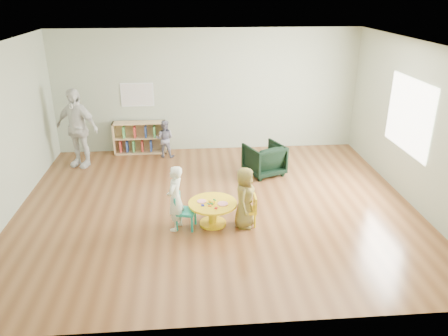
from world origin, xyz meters
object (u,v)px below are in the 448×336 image
activity_table (213,209)px  bookshelf (139,138)px  child_right (245,198)px  toddler (165,139)px  adult_caretaker (77,128)px  armchair (264,159)px  kid_chair_left (183,210)px  kid_chair_right (250,209)px  child_left (175,198)px

activity_table → bookshelf: size_ratio=0.66×
child_right → toddler: (-1.42, 3.28, -0.08)m
bookshelf → child_right: size_ratio=1.17×
adult_caretaker → activity_table: bearing=-22.4°
bookshelf → armchair: bearing=-29.4°
kid_chair_left → kid_chair_right: size_ratio=1.12×
bookshelf → kid_chair_right: bearing=-59.4°
armchair → toddler: 2.41m
kid_chair_right → bookshelf: size_ratio=0.43×
kid_chair_right → bookshelf: (-2.11, 3.57, 0.09)m
activity_table → toddler: 3.31m
adult_caretaker → armchair: bearing=11.7°
armchair → kid_chair_left: bearing=28.4°
activity_table → kid_chair_right: 0.60m
child_left → kid_chair_left: bearing=123.1°
bookshelf → toddler: (0.61, -0.33, 0.07)m
armchair → adult_caretaker: adult_caretaker is taller
kid_chair_right → toddler: toddler is taller
child_right → kid_chair_right: bearing=-49.0°
activity_table → adult_caretaker: (-2.72, 2.81, 0.58)m
armchair → toddler: size_ratio=0.84×
kid_chair_right → adult_caretaker: (-3.32, 2.87, 0.57)m
bookshelf → child_left: bearing=-75.8°
child_right → toddler: child_right is taller
kid_chair_left → bookshelf: bookshelf is taller
child_left → adult_caretaker: adult_caretaker is taller
bookshelf → child_left: size_ratio=1.11×
activity_table → child_left: size_ratio=0.73×
activity_table → adult_caretaker: bearing=134.1°
kid_chair_right → activity_table: bearing=84.8°
child_left → adult_caretaker: size_ratio=0.64×
kid_chair_left → adult_caretaker: size_ratio=0.34×
bookshelf → toddler: 0.69m
bookshelf → adult_caretaker: bearing=-149.7°
activity_table → adult_caretaker: 3.95m
kid_chair_left → child_left: child_left is taller
kid_chair_left → toddler: (-0.43, 3.25, 0.12)m
bookshelf → toddler: toddler is taller
adult_caretaker → child_right: bearing=-18.5°
kid_chair_right → armchair: bearing=-15.5°
child_right → activity_table: bearing=96.7°
kid_chair_left → kid_chair_right: kid_chair_left is taller
activity_table → toddler: (-0.91, 3.18, 0.16)m
bookshelf → adult_caretaker: (-1.21, -0.71, 0.49)m
activity_table → kid_chair_right: bearing=-5.6°
armchair → child_left: child_left is taller
bookshelf → activity_table: bearing=-66.7°
kid_chair_right → bookshelf: bearing=31.0°
activity_table → armchair: 2.32m
activity_table → kid_chair_left: bearing=-172.5°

